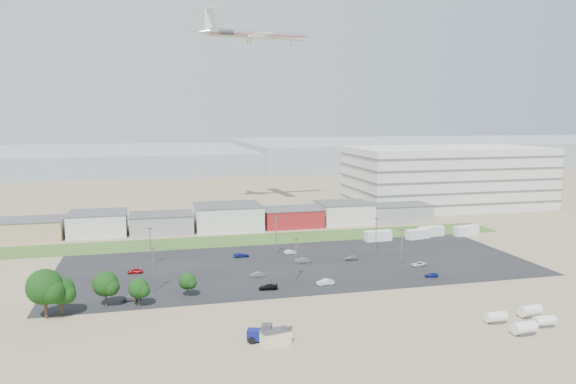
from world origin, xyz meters
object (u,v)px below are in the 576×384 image
object	(u,v)px
box_trailer_a	(378,236)
parked_car_6	(241,255)
portable_shed	(276,337)
parked_car_7	(302,260)
telehandler	(262,333)
parked_car_11	(291,252)
parked_car_5	(135,271)
tree_far_left	(45,291)
airliner	(256,35)
parked_car_3	(268,287)
parked_car_4	(257,274)
parked_car_13	(325,282)
storage_tank_nw	(496,317)
parked_car_2	(432,275)
parked_car_0	(419,264)
parked_car_12	(350,258)
parked_car_10	(132,298)

from	to	relation	value
box_trailer_a	parked_car_6	bearing A→B (deg)	-170.76
portable_shed	parked_car_7	world-z (taller)	portable_shed
telehandler	parked_car_11	world-z (taller)	telehandler
parked_car_5	parked_car_7	xyz separation A→B (m)	(42.18, -0.27, 0.03)
tree_far_left	airliner	world-z (taller)	airliner
parked_car_3	parked_car_4	distance (m)	10.37
portable_shed	parked_car_7	xyz separation A→B (m)	(18.46, 49.69, -0.62)
parked_car_13	airliner	bearing A→B (deg)	172.61
storage_tank_nw	tree_far_left	size ratio (longest dim) A/B	0.36
tree_far_left	parked_car_2	world-z (taller)	tree_far_left
portable_shed	airliner	size ratio (longest dim) A/B	0.11
parked_car_7	parked_car_3	bearing A→B (deg)	-33.39
parked_car_0	parked_car_5	bearing A→B (deg)	-105.00
parked_car_2	parked_car_12	size ratio (longest dim) A/B	0.82
parked_car_6	parked_car_10	xyz separation A→B (m)	(-27.93, -30.09, -0.02)
parked_car_4	parked_car_12	size ratio (longest dim) A/B	0.89
tree_far_left	parked_car_6	distance (m)	57.14
parked_car_7	box_trailer_a	bearing A→B (deg)	123.53
parked_car_0	parked_car_5	distance (m)	70.83
parked_car_2	parked_car_3	bearing A→B (deg)	-82.19
airliner	parked_car_13	distance (m)	128.65
parked_car_0	parked_car_3	bearing A→B (deg)	-83.17
parked_car_2	parked_car_12	xyz separation A→B (m)	(-13.17, 19.63, 0.02)
telehandler	storage_tank_nw	bearing A→B (deg)	18.67
parked_car_12	parked_car_7	bearing A→B (deg)	-90.19
parked_car_6	parked_car_13	size ratio (longest dim) A/B	1.04
portable_shed	parked_car_5	size ratio (longest dim) A/B	1.38
airliner	parked_car_3	distance (m)	130.18
parked_car_6	parked_car_12	bearing A→B (deg)	-113.22
parked_car_3	parked_car_5	xyz separation A→B (m)	(-28.74, 20.37, 0.02)
parked_car_0	parked_car_13	size ratio (longest dim) A/B	0.98
parked_car_12	parked_car_13	world-z (taller)	parked_car_13
telehandler	parked_car_4	xyz separation A→B (m)	(6.68, 38.37, -1.05)
parked_car_13	parked_car_11	bearing A→B (deg)	176.51
parked_car_6	parked_car_10	world-z (taller)	parked_car_6
parked_car_5	parked_car_10	distance (m)	20.77
parked_car_5	parked_car_7	world-z (taller)	parked_car_7
parked_car_11	parked_car_2	bearing A→B (deg)	-140.54
parked_car_7	parked_car_11	size ratio (longest dim) A/B	1.16
tree_far_left	parked_car_5	xyz separation A→B (m)	(15.71, 27.56, -4.81)
parked_car_0	parked_car_2	xyz separation A→B (m)	(-1.51, -9.57, 0.01)
box_trailer_a	parked_car_5	xyz separation A→B (m)	(-71.61, -18.96, -0.95)
parked_car_7	parked_car_13	distance (m)	19.79
parked_car_3	parked_car_4	world-z (taller)	parked_car_3
tree_far_left	parked_car_6	size ratio (longest dim) A/B	2.61
parked_car_7	parked_car_12	distance (m)	13.14
airliner	parked_car_10	world-z (taller)	airliner
storage_tank_nw	parked_car_6	world-z (taller)	storage_tank_nw
storage_tank_nw	parked_car_13	distance (m)	38.21
portable_shed	airliner	world-z (taller)	airliner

